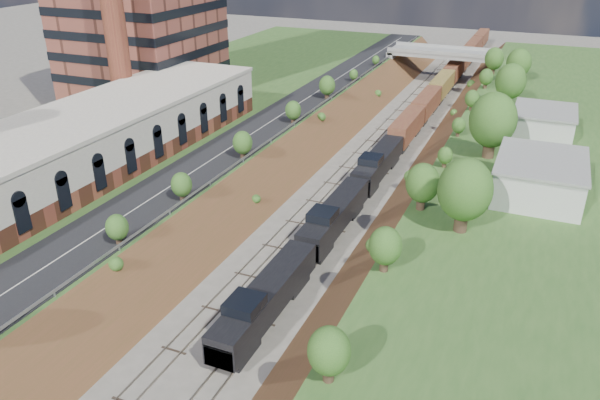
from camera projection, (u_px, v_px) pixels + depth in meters
The scene contains 14 objects.
platform_left at pixel (160, 132), 93.25m from camera, with size 44.00×180.00×5.00m, color #355D26.
embankment_left at pixel (286, 167), 86.50m from camera, with size 7.07×180.00×7.07m, color brown.
embankment_right at pixel (435, 191), 78.69m from camera, with size 7.07×180.00×7.07m, color brown.
rail_left_track at pixel (339, 175), 83.48m from camera, with size 1.58×180.00×0.18m, color gray.
rail_right_track at pixel (374, 180), 81.63m from camera, with size 1.58×180.00×0.18m, color gray.
road at pixel (258, 130), 85.95m from camera, with size 8.00×180.00×0.10m, color black.
guardrail at pixel (282, 131), 84.12m from camera, with size 0.10×171.00×0.70m.
commercial_building at pixel (82, 143), 70.61m from camera, with size 14.30×62.30×7.00m.
overpass at pixel (443, 59), 132.09m from camera, with size 24.50×8.30×7.40m.
white_building_near at pixel (539, 178), 64.61m from camera, with size 9.00×12.00×4.00m, color silver.
white_building_far at pixel (543, 123), 83.17m from camera, with size 8.00×10.00×3.60m, color silver.
tree_right_large at pixel (465, 190), 55.92m from camera, with size 5.25×5.25×7.61m.
tree_left_crest at pixel (86, 249), 50.50m from camera, with size 2.45×2.45×3.55m.
freight_train at pixel (434, 94), 113.95m from camera, with size 2.82×159.27×4.55m.
Camera 1 is at (22.48, -13.10, 32.35)m, focal length 35.00 mm.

